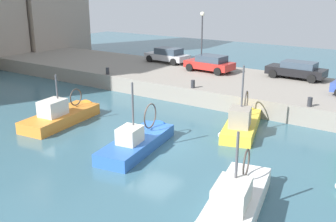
{
  "coord_description": "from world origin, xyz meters",
  "views": [
    {
      "loc": [
        -15.74,
        -11.56,
        7.92
      ],
      "look_at": [
        1.91,
        0.41,
        1.2
      ],
      "focal_mm": 42.06,
      "sensor_mm": 36.0,
      "label": 1
    }
  ],
  "objects": [
    {
      "name": "quay_wall",
      "position": [
        11.5,
        0.0,
        0.6
      ],
      "size": [
        9.0,
        56.0,
        1.2
      ],
      "primitive_type": "cube",
      "color": "gray",
      "rests_on": "ground"
    },
    {
      "name": "fishing_boat_white",
      "position": [
        -3.52,
        -6.43,
        0.14
      ],
      "size": [
        6.43,
        2.81,
        4.03
      ],
      "color": "white",
      "rests_on": "ground"
    },
    {
      "name": "mooring_bollard_north",
      "position": [
        7.35,
        10.0,
        1.48
      ],
      "size": [
        0.28,
        0.28,
        0.55
      ],
      "primitive_type": "cylinder",
      "color": "#2D2D33",
      "rests_on": "quay_wall"
    },
    {
      "name": "fishing_boat_yellow",
      "position": [
        4.62,
        -3.01,
        0.15
      ],
      "size": [
        6.24,
        3.18,
        4.69
      ],
      "color": "gold",
      "rests_on": "ground"
    },
    {
      "name": "parked_car_black",
      "position": [
        14.34,
        -3.08,
        1.89
      ],
      "size": [
        2.06,
        4.44,
        1.33
      ],
      "color": "black",
      "rests_on": "quay_wall"
    },
    {
      "name": "fishing_boat_orange",
      "position": [
        -0.27,
        6.6,
        0.13
      ],
      "size": [
        6.26,
        2.52,
        3.91
      ],
      "color": "orange",
      "rests_on": "ground"
    },
    {
      "name": "mooring_bollard_mid",
      "position": [
        7.35,
        2.0,
        1.48
      ],
      "size": [
        0.28,
        0.28,
        0.55
      ],
      "primitive_type": "cylinder",
      "color": "#2D2D33",
      "rests_on": "quay_wall"
    },
    {
      "name": "parked_car_red",
      "position": [
        12.92,
        3.68,
        1.91
      ],
      "size": [
        2.27,
        4.16,
        1.37
      ],
      "color": "red",
      "rests_on": "quay_wall"
    },
    {
      "name": "mooring_bollard_south",
      "position": [
        7.35,
        -6.0,
        1.48
      ],
      "size": [
        0.28,
        0.28,
        0.55
      ],
      "primitive_type": "cylinder",
      "color": "#2D2D33",
      "rests_on": "quay_wall"
    },
    {
      "name": "fishing_boat_blue",
      "position": [
        -0.87,
        0.24,
        0.1
      ],
      "size": [
        6.31,
        2.62,
        4.37
      ],
      "color": "#2D60B7",
      "rests_on": "ground"
    },
    {
      "name": "parked_car_silver",
      "position": [
        14.39,
        8.93,
        1.9
      ],
      "size": [
        2.19,
        4.3,
        1.37
      ],
      "color": "#B7B7BC",
      "rests_on": "quay_wall"
    },
    {
      "name": "water_surface",
      "position": [
        0.0,
        0.0,
        0.0
      ],
      "size": [
        80.0,
        80.0,
        0.0
      ],
      "primitive_type": "plane",
      "color": "#386070",
      "rests_on": "ground"
    },
    {
      "name": "quay_streetlamp",
      "position": [
        13.0,
        4.55,
        4.45
      ],
      "size": [
        0.36,
        0.36,
        4.83
      ],
      "color": "#38383D",
      "rests_on": "quay_wall"
    }
  ]
}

